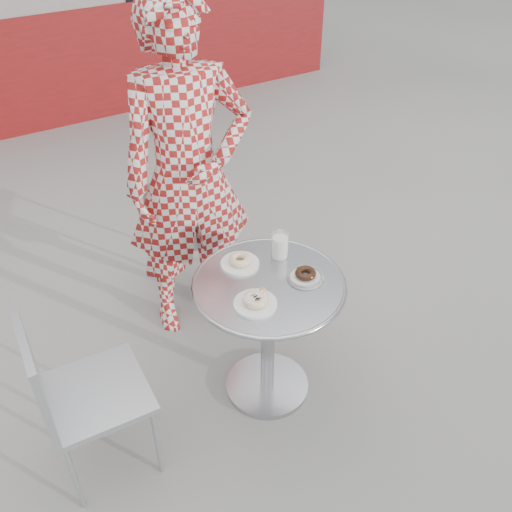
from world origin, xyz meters
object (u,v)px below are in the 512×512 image
chair_far (188,254)px  chair_left (100,421)px  plate_far (240,262)px  plate_checker (305,276)px  bistro_table (268,311)px  plate_near (256,301)px  seated_person (189,178)px  milk_cup (280,246)px

chair_far → chair_left: size_ratio=1.00×
plate_far → plate_checker: (0.20, -0.23, -0.00)m
bistro_table → plate_far: bearing=103.7°
bistro_table → chair_left: chair_left is taller
chair_far → plate_near: chair_far is taller
plate_near → seated_person: bearing=84.3°
chair_left → plate_near: bearing=-96.4°
chair_left → seated_person: 1.19m
bistro_table → milk_cup: 0.30m
bistro_table → plate_checker: 0.24m
chair_far → seated_person: seated_person is taller
chair_left → milk_cup: 1.09m
plate_far → plate_near: (-0.08, -0.27, 0.00)m
plate_far → plate_near: bearing=-106.3°
chair_far → chair_left: (-0.83, -0.87, 0.00)m
seated_person → chair_far: bearing=85.7°
seated_person → plate_far: 0.53m
chair_far → plate_near: (-0.13, -0.98, 0.44)m
seated_person → milk_cup: 0.59m
chair_far → plate_near: size_ratio=4.66×
bistro_table → seated_person: 0.77m
plate_near → plate_checker: (0.27, 0.03, -0.01)m
bistro_table → chair_far: bearing=89.2°
bistro_table → milk_cup: size_ratio=5.49×
milk_cup → chair_left: bearing=-173.5°
seated_person → plate_far: size_ratio=10.23×
plate_far → plate_checker: plate_far is taller
chair_left → seated_person: size_ratio=0.48×
plate_far → milk_cup: (0.19, -0.04, 0.04)m
bistro_table → milk_cup: bearing=43.3°
plate_near → milk_cup: 0.35m
seated_person → plate_near: size_ratio=9.84×
milk_cup → seated_person: bearing=109.5°
milk_cup → plate_near: bearing=-139.7°
bistro_table → chair_far: size_ratio=0.81×
milk_cup → plate_far: bearing=167.5°
plate_checker → milk_cup: milk_cup is taller
chair_left → milk_cup: size_ratio=6.80×
chair_left → plate_near: 0.84m
seated_person → plate_far: seated_person is taller
plate_checker → plate_far: bearing=130.5°
plate_far → plate_checker: 0.30m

